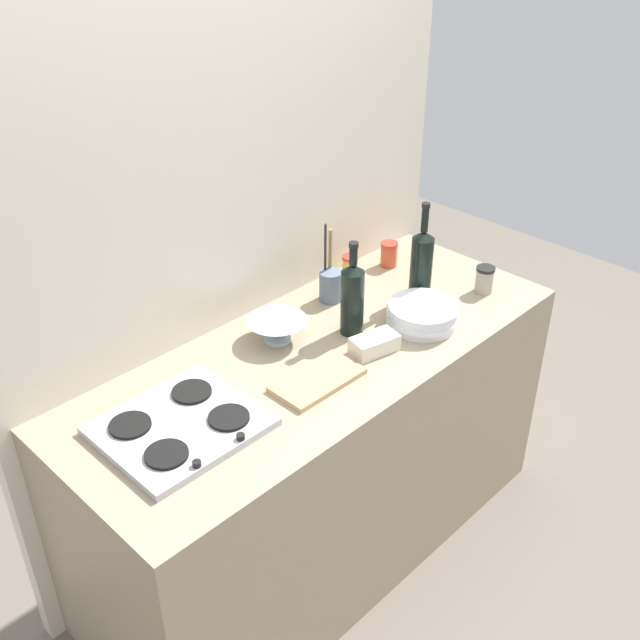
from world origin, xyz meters
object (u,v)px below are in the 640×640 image
(wine_bottle_leftmost, at_px, (352,297))
(utensil_crock, at_px, (330,284))
(condiment_jar_rear, at_px, (484,279))
(cutting_board, at_px, (318,380))
(condiment_jar_front, at_px, (389,254))
(stovetop_hob, at_px, (180,425))
(wine_bottle_mid_left, at_px, (421,264))
(butter_dish, at_px, (374,344))
(mixing_bowl, at_px, (277,329))
(condiment_jar_spare, at_px, (350,266))
(plate_stack, at_px, (422,315))

(wine_bottle_leftmost, bearing_deg, utensil_crock, 62.37)
(wine_bottle_leftmost, relative_size, condiment_jar_rear, 3.31)
(wine_bottle_leftmost, distance_m, condiment_jar_rear, 0.58)
(wine_bottle_leftmost, distance_m, cutting_board, 0.34)
(utensil_crock, distance_m, condiment_jar_front, 0.36)
(wine_bottle_leftmost, relative_size, cutting_board, 1.17)
(cutting_board, bearing_deg, stovetop_hob, 164.39)
(wine_bottle_leftmost, xyz_separation_m, cutting_board, (-0.29, -0.12, -0.13))
(wine_bottle_leftmost, bearing_deg, stovetop_hob, -179.99)
(condiment_jar_front, relative_size, condiment_jar_rear, 0.97)
(wine_bottle_mid_left, relative_size, butter_dish, 2.43)
(mixing_bowl, height_order, condiment_jar_spare, condiment_jar_spare)
(plate_stack, distance_m, mixing_bowl, 0.50)
(condiment_jar_front, distance_m, cutting_board, 0.82)
(stovetop_hob, bearing_deg, plate_stack, -8.79)
(butter_dish, relative_size, condiment_jar_front, 1.58)
(condiment_jar_front, bearing_deg, condiment_jar_spare, 163.99)
(condiment_jar_spare, bearing_deg, stovetop_hob, -164.86)
(condiment_jar_rear, height_order, condiment_jar_spare, condiment_jar_rear)
(plate_stack, distance_m, condiment_jar_front, 0.45)
(butter_dish, distance_m, condiment_jar_front, 0.61)
(condiment_jar_rear, distance_m, condiment_jar_spare, 0.51)
(plate_stack, height_order, condiment_jar_front, condiment_jar_front)
(utensil_crock, height_order, condiment_jar_spare, utensil_crock)
(wine_bottle_leftmost, xyz_separation_m, condiment_jar_front, (0.46, 0.22, -0.09))
(utensil_crock, relative_size, condiment_jar_rear, 3.11)
(condiment_jar_front, bearing_deg, condiment_jar_rear, -77.40)
(condiment_jar_rear, bearing_deg, cutting_board, 177.06)
(stovetop_hob, distance_m, utensil_crock, 0.85)
(wine_bottle_mid_left, height_order, mixing_bowl, wine_bottle_mid_left)
(mixing_bowl, bearing_deg, wine_bottle_leftmost, -34.16)
(plate_stack, relative_size, cutting_board, 0.87)
(utensil_crock, relative_size, condiment_jar_front, 3.22)
(stovetop_hob, relative_size, condiment_jar_rear, 4.23)
(stovetop_hob, height_order, condiment_jar_rear, condiment_jar_rear)
(wine_bottle_mid_left, relative_size, mixing_bowl, 1.87)
(wine_bottle_leftmost, distance_m, wine_bottle_mid_left, 0.34)
(condiment_jar_front, bearing_deg, butter_dish, -144.29)
(plate_stack, bearing_deg, cutting_board, 177.42)
(stovetop_hob, height_order, utensil_crock, utensil_crock)
(wine_bottle_mid_left, bearing_deg, condiment_jar_rear, -33.03)
(wine_bottle_leftmost, distance_m, condiment_jar_spare, 0.41)
(plate_stack, xyz_separation_m, condiment_jar_front, (0.26, 0.37, 0.01))
(plate_stack, height_order, cutting_board, plate_stack)
(wine_bottle_leftmost, xyz_separation_m, wine_bottle_mid_left, (0.34, -0.03, 0.01))
(condiment_jar_rear, height_order, cutting_board, condiment_jar_rear)
(utensil_crock, bearing_deg, butter_dish, -112.77)
(wine_bottle_mid_left, distance_m, butter_dish, 0.40)
(plate_stack, xyz_separation_m, condiment_jar_spare, (0.08, 0.41, 0.00))
(stovetop_hob, distance_m, wine_bottle_mid_left, 1.06)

